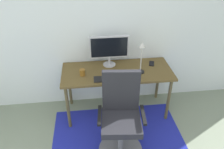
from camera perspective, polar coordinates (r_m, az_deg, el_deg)
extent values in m
cube|color=silver|center=(3.19, -3.05, 13.35)|extent=(6.00, 0.10, 2.60)
cube|color=#1E2698|center=(3.05, 1.84, -17.41)|extent=(1.72, 1.47, 0.01)
cube|color=brown|center=(3.11, 1.29, 0.75)|extent=(1.52, 0.63, 0.03)
cylinder|color=brown|center=(3.10, -11.13, -8.21)|extent=(0.04, 0.04, 0.69)
cylinder|color=brown|center=(3.27, 14.13, -6.27)|extent=(0.04, 0.04, 0.69)
cylinder|color=brown|center=(3.51, -10.73, -2.82)|extent=(0.04, 0.04, 0.69)
cylinder|color=brown|center=(3.66, 11.57, -1.36)|extent=(0.04, 0.04, 0.69)
cylinder|color=#B2B2B7|center=(3.24, -0.70, 2.58)|extent=(0.18, 0.18, 0.01)
cylinder|color=#B2B2B7|center=(3.21, -0.71, 3.54)|extent=(0.04, 0.04, 0.11)
cube|color=#B7B7BC|center=(3.11, -0.73, 7.02)|extent=(0.54, 0.04, 0.32)
cube|color=black|center=(3.09, -0.69, 6.86)|extent=(0.50, 0.00, 0.28)
cube|color=black|center=(2.91, -0.45, -1.03)|extent=(0.43, 0.13, 0.02)
ellipsoid|color=white|center=(2.94, 5.84, -0.72)|extent=(0.06, 0.10, 0.03)
cylinder|color=brown|center=(3.00, -7.52, 0.52)|extent=(0.07, 0.07, 0.09)
cube|color=black|center=(3.31, 10.02, 2.76)|extent=(0.11, 0.15, 0.01)
cylinder|color=black|center=(3.09, 7.16, 0.72)|extent=(0.11, 0.11, 0.01)
cylinder|color=beige|center=(2.99, 7.40, 3.80)|extent=(0.02, 0.02, 0.36)
cone|color=beige|center=(2.90, 7.69, 7.47)|extent=(0.08, 0.08, 0.06)
cylinder|color=slate|center=(2.80, 2.24, -15.61)|extent=(0.06, 0.06, 0.41)
cube|color=#232328|center=(2.62, 2.35, -12.03)|extent=(0.49, 0.49, 0.08)
cube|color=#232328|center=(2.57, 2.28, -4.13)|extent=(0.43, 0.10, 0.53)
cube|color=black|center=(2.55, -3.18, -10.31)|extent=(0.07, 0.32, 0.03)
cube|color=black|center=(2.57, 7.93, -10.10)|extent=(0.07, 0.32, 0.03)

